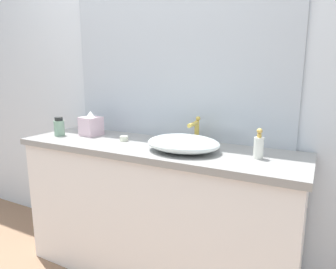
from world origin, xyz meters
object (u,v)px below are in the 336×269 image
(lotion_bottle, at_px, (59,127))
(candle_jar, at_px, (124,138))
(soap_dispenser, at_px, (259,146))
(sink_basin, at_px, (183,143))
(tissue_box, at_px, (91,125))

(lotion_bottle, xyz_separation_m, candle_jar, (0.50, 0.07, -0.04))
(soap_dispenser, height_order, candle_jar, soap_dispenser)
(sink_basin, bearing_deg, soap_dispenser, 6.29)
(tissue_box, xyz_separation_m, candle_jar, (0.31, -0.04, -0.06))
(sink_basin, distance_m, lotion_bottle, 0.94)
(soap_dispenser, bearing_deg, lotion_bottle, -177.26)
(sink_basin, xyz_separation_m, tissue_box, (-0.76, 0.10, 0.03))
(tissue_box, relative_size, candle_jar, 3.19)
(sink_basin, xyz_separation_m, soap_dispenser, (0.40, 0.04, 0.02))
(soap_dispenser, relative_size, candle_jar, 2.96)
(tissue_box, bearing_deg, lotion_bottle, -147.27)
(candle_jar, bearing_deg, lotion_bottle, -171.49)
(soap_dispenser, distance_m, candle_jar, 0.85)
(sink_basin, relative_size, soap_dispenser, 2.66)
(sink_basin, height_order, candle_jar, sink_basin)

